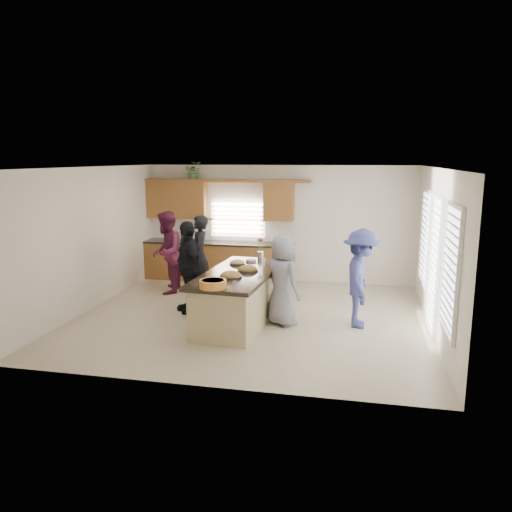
% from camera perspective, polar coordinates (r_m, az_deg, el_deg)
% --- Properties ---
extents(floor, '(6.50, 6.50, 0.00)m').
position_cam_1_polar(floor, '(9.55, -0.50, -6.96)').
color(floor, beige).
rests_on(floor, ground).
extents(room_shell, '(6.52, 6.02, 2.81)m').
position_cam_1_polar(room_shell, '(9.14, -0.52, 4.44)').
color(room_shell, silver).
rests_on(room_shell, ground).
extents(back_cabinetry, '(4.08, 0.66, 2.46)m').
position_cam_1_polar(back_cabinetry, '(12.26, -4.49, 1.47)').
color(back_cabinetry, brown).
rests_on(back_cabinetry, ground).
extents(right_wall_glazing, '(0.06, 4.00, 2.25)m').
position_cam_1_polar(right_wall_glazing, '(8.97, 19.81, 0.04)').
color(right_wall_glazing, white).
rests_on(right_wall_glazing, ground).
extents(island, '(1.33, 2.77, 0.95)m').
position_cam_1_polar(island, '(9.13, -1.91, -4.86)').
color(island, tan).
rests_on(island, ground).
extents(platter_front, '(0.40, 0.40, 0.16)m').
position_cam_1_polar(platter_front, '(8.59, -2.93, -2.27)').
color(platter_front, black).
rests_on(platter_front, island).
extents(platter_mid, '(0.38, 0.38, 0.15)m').
position_cam_1_polar(platter_mid, '(9.06, -0.95, -1.55)').
color(platter_mid, black).
rests_on(platter_mid, island).
extents(platter_back, '(0.31, 0.31, 0.12)m').
position_cam_1_polar(platter_back, '(9.64, -2.15, -0.79)').
color(platter_back, black).
rests_on(platter_back, island).
extents(salad_bowl, '(0.43, 0.43, 0.13)m').
position_cam_1_polar(salad_bowl, '(7.90, -4.93, -3.15)').
color(salad_bowl, orange).
rests_on(salad_bowl, island).
extents(clear_cup, '(0.07, 0.07, 0.10)m').
position_cam_1_polar(clear_cup, '(7.97, -2.46, -3.18)').
color(clear_cup, white).
rests_on(clear_cup, island).
extents(plate_stack, '(0.21, 0.21, 0.05)m').
position_cam_1_polar(plate_stack, '(9.88, -0.57, -0.50)').
color(plate_stack, '#BA90D2').
rests_on(plate_stack, island).
extents(flower_vase, '(0.14, 0.14, 0.42)m').
position_cam_1_polar(flower_vase, '(10.12, 0.52, 0.89)').
color(flower_vase, silver).
rests_on(flower_vase, island).
extents(potted_plant, '(0.51, 0.47, 0.48)m').
position_cam_1_polar(potted_plant, '(12.35, -7.12, 9.55)').
color(potted_plant, '#42702D').
rests_on(potted_plant, back_cabinetry).
extents(woman_left_back, '(0.56, 0.72, 1.75)m').
position_cam_1_polar(woman_left_back, '(10.96, -6.48, 0.07)').
color(woman_left_back, black).
rests_on(woman_left_back, ground).
extents(woman_left_mid, '(0.83, 0.99, 1.83)m').
position_cam_1_polar(woman_left_mid, '(11.18, -10.18, 0.39)').
color(woman_left_mid, '#5C1B38').
rests_on(woman_left_mid, ground).
extents(woman_left_front, '(1.01, 1.08, 1.79)m').
position_cam_1_polar(woman_left_front, '(9.76, -7.77, -1.23)').
color(woman_left_front, black).
rests_on(woman_left_front, ground).
extents(woman_right_back, '(0.67, 1.15, 1.76)m').
position_cam_1_polar(woman_right_back, '(8.99, 11.91, -2.52)').
color(woman_right_back, '#383E7C').
rests_on(woman_right_back, ground).
extents(woman_right_front, '(0.93, 0.93, 1.63)m').
position_cam_1_polar(woman_right_front, '(8.95, 3.03, -2.78)').
color(woman_right_front, gray).
rests_on(woman_right_front, ground).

